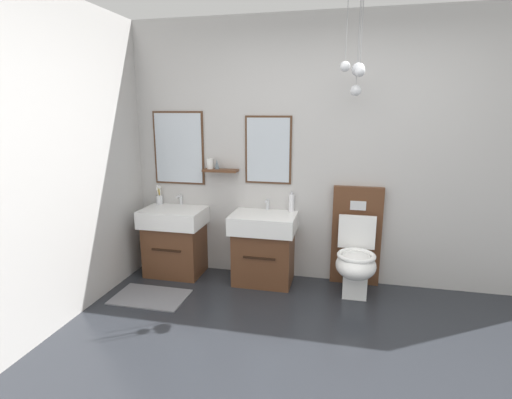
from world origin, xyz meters
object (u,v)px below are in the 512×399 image
vanity_sink_right (264,246)px  toilet (356,254)px  toothbrush_cup (159,199)px  soap_dispenser (292,203)px  vanity_sink_left (175,239)px

vanity_sink_right → toilet: 0.91m
toilet → toothbrush_cup: toilet is taller
toothbrush_cup → soap_dispenser: (1.46, 0.01, 0.03)m
vanity_sink_right → toilet: size_ratio=0.72×
vanity_sink_left → vanity_sink_right: same height
vanity_sink_left → soap_dispenser: (1.22, 0.18, 0.43)m
vanity_sink_left → toilet: size_ratio=0.72×
toilet → toothbrush_cup: bearing=175.6°
vanity_sink_right → toilet: (0.91, 0.00, -0.00)m
vanity_sink_left → soap_dispenser: soap_dispenser is taller
soap_dispenser → toothbrush_cup: bearing=-179.6°
toilet → soap_dispenser: toilet is taller
toilet → vanity_sink_right: bearing=-179.7°
toilet → toothbrush_cup: (-2.11, 0.16, 0.40)m
vanity_sink_right → soap_dispenser: soap_dispenser is taller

